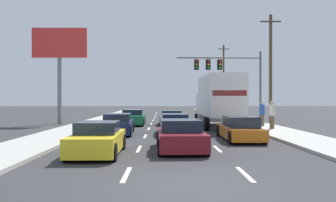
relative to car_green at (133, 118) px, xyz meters
name	(u,v)px	position (x,y,z in m)	size (l,w,h in m)	color
ground_plane	(170,121)	(3.17, 5.05, -0.59)	(140.00, 140.00, 0.00)	#333335
sidewalk_right	(251,124)	(9.87, 0.05, -0.52)	(2.91, 80.00, 0.14)	#B2AFA8
sidewalk_left	(91,124)	(-3.54, 0.05, -0.52)	(2.91, 80.00, 0.14)	#B2AFA8
lane_markings	(171,124)	(3.17, 1.31, -0.59)	(3.54, 52.00, 0.01)	silver
car_green	(133,118)	(0.00, 0.00, 0.00)	(2.00, 4.48, 1.28)	#196B38
car_navy	(118,125)	(-0.26, -7.49, 0.00)	(1.98, 4.43, 1.27)	#141E4C
car_yellow	(98,140)	(-0.02, -15.20, -0.01)	(1.86, 4.04, 1.28)	yellow
car_tan	(171,118)	(3.18, 0.13, -0.04)	(2.00, 4.36, 1.19)	tan
car_blue	(175,125)	(3.22, -7.42, -0.01)	(1.93, 4.40, 1.24)	#1E389E
car_maroon	(181,136)	(3.24, -14.13, 0.00)	(2.08, 4.13, 1.30)	maroon
box_truck	(218,99)	(6.59, -3.08, 1.58)	(2.76, 8.45, 3.83)	white
car_orange	(240,129)	(6.54, -10.57, -0.01)	(1.83, 4.59, 1.26)	orange
traffic_signal_mast	(222,69)	(8.01, 3.53, 4.39)	(8.00, 0.69, 6.64)	#595B56
utility_pole_mid	(271,68)	(11.98, 1.55, 4.35)	(1.80, 0.28, 9.59)	brown
utility_pole_far	(224,78)	(11.83, 24.23, 4.80)	(1.80, 0.28, 10.49)	brown
roadside_billboard	(60,54)	(-6.48, 1.26, 5.47)	(4.74, 0.36, 8.32)	slate
pedestrian_near_corner	(262,114)	(9.89, -3.07, 0.47)	(0.38, 0.38, 1.83)	brown
pedestrian_mid_block	(272,115)	(9.92, -5.32, 0.50)	(0.38, 0.38, 1.88)	brown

